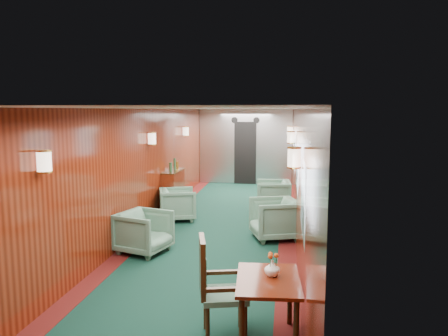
# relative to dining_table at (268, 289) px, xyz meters

# --- Properties ---
(room) EXTENTS (12.00, 12.10, 2.40)m
(room) POSITION_rel_dining_table_xyz_m (-1.15, 3.79, 1.06)
(room) COLOR #0D3225
(room) RESTS_ON ground
(bulkhead) EXTENTS (2.98, 0.17, 2.39)m
(bulkhead) POSITION_rel_dining_table_xyz_m (-1.15, 9.70, 0.61)
(bulkhead) COLOR silver
(bulkhead) RESTS_ON ground
(windows_right) EXTENTS (0.02, 8.60, 0.80)m
(windows_right) POSITION_rel_dining_table_xyz_m (0.34, 4.04, 0.88)
(windows_right) COLOR silver
(windows_right) RESTS_ON ground
(wall_sconces) EXTENTS (2.97, 7.97, 0.25)m
(wall_sconces) POSITION_rel_dining_table_xyz_m (-1.15, 4.36, 1.22)
(wall_sconces) COLOR beige
(wall_sconces) RESTS_ON ground
(dining_table) EXTENTS (0.69, 0.95, 0.68)m
(dining_table) POSITION_rel_dining_table_xyz_m (0.00, 0.00, 0.00)
(dining_table) COLOR #651F0D
(dining_table) RESTS_ON ground
(side_chair) EXTENTS (0.58, 0.60, 1.08)m
(side_chair) POSITION_rel_dining_table_xyz_m (-0.55, 0.01, 0.02)
(side_chair) COLOR #224F40
(side_chair) RESTS_ON ground
(credenza) EXTENTS (0.34, 1.07, 1.24)m
(credenza) POSITION_rel_dining_table_xyz_m (-2.49, 5.67, -0.08)
(credenza) COLOR #651F0D
(credenza) RESTS_ON ground
(flower_vase) EXTENTS (0.16, 0.16, 0.17)m
(flower_vase) POSITION_rel_dining_table_xyz_m (0.04, 0.08, 0.19)
(flower_vase) COLOR white
(flower_vase) RESTS_ON dining_table
(armchair_left_near) EXTENTS (0.96, 0.95, 0.70)m
(armchair_left_near) POSITION_rel_dining_table_xyz_m (-2.17, 2.56, -0.22)
(armchair_left_near) COLOR #224F40
(armchair_left_near) RESTS_ON ground
(armchair_left_far) EXTENTS (0.95, 0.94, 0.69)m
(armchair_left_far) POSITION_rel_dining_table_xyz_m (-2.15, 4.77, -0.22)
(armchair_left_far) COLOR #224F40
(armchair_left_far) RESTS_ON ground
(armchair_right_near) EXTENTS (1.03, 1.02, 0.75)m
(armchair_right_near) POSITION_rel_dining_table_xyz_m (-0.04, 3.67, -0.19)
(armchair_right_near) COLOR #224F40
(armchair_right_near) RESTS_ON ground
(armchair_right_far) EXTENTS (0.85, 0.83, 0.72)m
(armchair_right_far) POSITION_rel_dining_table_xyz_m (-0.13, 5.97, -0.21)
(armchair_right_far) COLOR #224F40
(armchair_right_far) RESTS_ON ground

